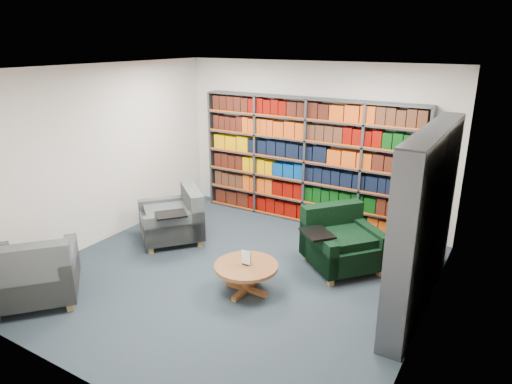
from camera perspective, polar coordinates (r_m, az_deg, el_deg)
The scene contains 7 objects.
room_shell at distance 5.98m, azimuth -2.95°, elevation 1.60°, with size 5.02×5.02×2.82m.
bookshelf_back at distance 8.03m, azimuth 6.39°, elevation 3.74°, with size 4.00×0.28×2.20m.
bookshelf_right at distance 5.78m, azimuth 20.38°, elevation -3.35°, with size 0.28×2.50×2.20m.
chair_teal_left at distance 7.55m, azimuth -9.91°, elevation -3.45°, with size 1.32×1.32×0.85m.
chair_green_right at distance 6.73m, azimuth 10.40°, elevation -6.31°, with size 1.32×1.32×0.85m.
chair_teal_front at distance 6.34m, azimuth -26.08°, elevation -9.48°, with size 1.39×1.39×0.90m.
coffee_table at distance 5.97m, azimuth -1.24°, elevation -9.74°, with size 0.83×0.83×0.58m.
Camera 1 is at (3.19, -4.74, 3.15)m, focal length 32.00 mm.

